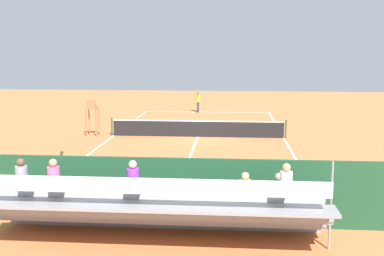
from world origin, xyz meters
The scene contains 13 objects.
ground_plane centered at (0.00, 0.00, 0.00)m, with size 60.00×60.00×0.00m, color #D17542.
court_line_markings centered at (0.00, -0.04, 0.00)m, with size 10.10×22.20×0.01m.
tennis_net centered at (0.00, 0.00, 0.50)m, with size 10.30×0.10×1.07m.
backdrop_wall centered at (0.00, 14.00, 1.00)m, with size 18.00×0.16×2.00m, color #1E4C2D.
bleacher_stand centered at (-0.06, 15.37, 0.97)m, with size 9.06×2.40×2.48m.
umpire_chair centered at (6.20, 0.24, 1.31)m, with size 0.67×0.67×2.14m.
courtside_bench centered at (-1.96, 13.27, 0.56)m, with size 1.80×0.40×0.93m.
equipment_bag centered at (-0.15, 13.40, 0.18)m, with size 0.90×0.36×0.36m, color black.
tennis_player centered at (0.71, -10.73, 1.02)m, with size 0.40×0.55×1.93m.
tennis_racket centered at (1.12, -10.30, 0.01)m, with size 0.42×0.57×0.03m.
tennis_ball_near centered at (1.30, -9.64, 0.03)m, with size 0.07×0.07×0.07m, color #CCDB33.
tennis_ball_far centered at (2.73, -9.98, 0.03)m, with size 0.07×0.07×0.07m, color #CCDB33.
line_judge centered at (3.45, 13.19, 1.02)m, with size 0.44×0.56×1.93m.
Camera 1 is at (-1.91, 27.44, 5.17)m, focal length 44.68 mm.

